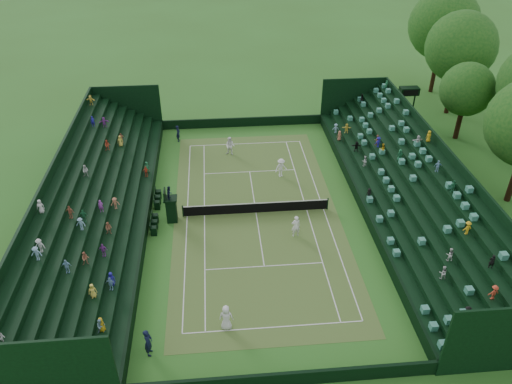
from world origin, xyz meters
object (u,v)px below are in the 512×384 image
Objects in this scene: tennis_net at (256,207)px; umpire_chair at (171,206)px; player_far_east at (281,168)px; player_near_west at (226,317)px; player_near_east at (296,226)px; player_far_west at (230,146)px.

umpire_chair is (-6.62, -0.44, 0.83)m from tennis_net.
player_far_east is (2.71, 5.40, 0.36)m from tennis_net.
umpire_chair is 11.84m from player_near_west.
player_near_east is at bearing -111.10° from player_far_east.
player_near_west is 17.92m from player_far_east.
player_far_west is at bearing 113.45° from player_far_east.
player_far_west reaches higher than tennis_net.
player_far_east is (0.03, 8.61, -0.03)m from player_near_east.
player_near_west is at bearing -71.31° from umpire_chair.
tennis_net is at bearing -137.56° from player_far_east.
tennis_net is at bearing -59.01° from player_far_west.
player_far_east is (4.30, -4.40, -0.04)m from player_far_west.
player_far_west is 1.04× the size of player_far_east.
player_near_west is (3.79, -11.21, -0.48)m from umpire_chair.
player_near_west is 10.07m from player_near_east.
player_near_east is (5.51, 8.43, 0.03)m from player_near_west.
player_near_east is 13.69m from player_far_west.
umpire_chair reaches higher than player_near_west.
player_near_east is (9.30, -2.77, -0.45)m from umpire_chair.
player_near_west is 1.00× the size of player_far_east.
umpire_chair is at bearing -94.38° from player_far_west.
umpire_chair is at bearing -64.64° from player_near_west.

